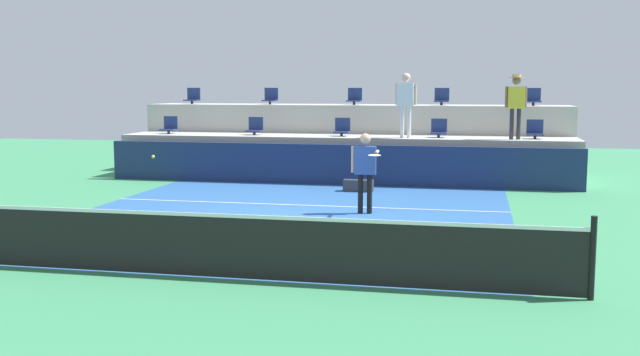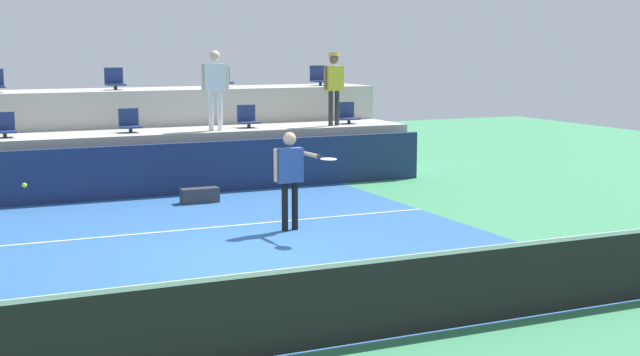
{
  "view_description": "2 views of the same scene",
  "coord_description": "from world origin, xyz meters",
  "px_view_note": "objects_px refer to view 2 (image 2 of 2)",
  "views": [
    {
      "loc": [
        3.75,
        -13.47,
        2.67
      ],
      "look_at": [
        1.12,
        -1.2,
        1.1
      ],
      "focal_mm": 41.19,
      "sensor_mm": 36.0,
      "label": 1
    },
    {
      "loc": [
        -4.09,
        -11.95,
        3.15
      ],
      "look_at": [
        1.11,
        -0.42,
        1.22
      ],
      "focal_mm": 49.08,
      "sensor_mm": 36.0,
      "label": 2
    }
  ],
  "objects_px": {
    "stadium_chair_lower_right": "(248,118)",
    "tennis_ball": "(24,185)",
    "stadium_chair_lower_left": "(4,127)",
    "spectator_in_grey": "(215,82)",
    "stadium_chair_upper_far_right": "(319,77)",
    "stadium_chair_lower_far_right": "(347,115)",
    "spectator_with_hat": "(334,81)",
    "stadium_chair_upper_center": "(115,81)",
    "stadium_chair_upper_right": "(222,79)",
    "tennis_player": "(291,171)",
    "stadium_chair_lower_center": "(130,122)",
    "equipment_bag": "(200,195)"
  },
  "relations": [
    {
      "from": "stadium_chair_upper_center",
      "to": "stadium_chair_upper_far_right",
      "type": "relative_size",
      "value": 1.0
    },
    {
      "from": "stadium_chair_lower_far_right",
      "to": "tennis_ball",
      "type": "distance_m",
      "value": 10.42
    },
    {
      "from": "stadium_chair_lower_left",
      "to": "stadium_chair_upper_right",
      "type": "distance_m",
      "value": 5.69
    },
    {
      "from": "stadium_chair_lower_far_right",
      "to": "stadium_chair_upper_center",
      "type": "bearing_deg",
      "value": 161.15
    },
    {
      "from": "stadium_chair_lower_center",
      "to": "stadium_chair_lower_right",
      "type": "height_order",
      "value": "same"
    },
    {
      "from": "stadium_chair_upper_center",
      "to": "tennis_ball",
      "type": "bearing_deg",
      "value": -109.56
    },
    {
      "from": "stadium_chair_upper_far_right",
      "to": "tennis_player",
      "type": "bearing_deg",
      "value": -117.49
    },
    {
      "from": "stadium_chair_lower_right",
      "to": "equipment_bag",
      "type": "xyz_separation_m",
      "value": [
        -1.88,
        -2.38,
        -1.31
      ]
    },
    {
      "from": "spectator_in_grey",
      "to": "stadium_chair_upper_far_right",
      "type": "bearing_deg",
      "value": 31.75
    },
    {
      "from": "stadium_chair_lower_right",
      "to": "stadium_chair_upper_right",
      "type": "xyz_separation_m",
      "value": [
        -0.02,
        1.8,
        0.85
      ]
    },
    {
      "from": "stadium_chair_lower_left",
      "to": "equipment_bag",
      "type": "xyz_separation_m",
      "value": [
        3.47,
        -2.38,
        -1.31
      ]
    },
    {
      "from": "stadium_chair_lower_left",
      "to": "stadium_chair_lower_center",
      "type": "distance_m",
      "value": 2.6
    },
    {
      "from": "stadium_chair_lower_center",
      "to": "stadium_chair_lower_right",
      "type": "bearing_deg",
      "value": 0.0
    },
    {
      "from": "stadium_chair_lower_center",
      "to": "spectator_with_hat",
      "type": "bearing_deg",
      "value": -4.59
    },
    {
      "from": "spectator_in_grey",
      "to": "tennis_ball",
      "type": "distance_m",
      "value": 7.75
    },
    {
      "from": "stadium_chair_lower_left",
      "to": "stadium_chair_upper_far_right",
      "type": "distance_m",
      "value": 8.23
    },
    {
      "from": "spectator_with_hat",
      "to": "tennis_ball",
      "type": "height_order",
      "value": "spectator_with_hat"
    },
    {
      "from": "spectator_with_hat",
      "to": "stadium_chair_lower_right",
      "type": "bearing_deg",
      "value": 169.33
    },
    {
      "from": "stadium_chair_lower_center",
      "to": "stadium_chair_upper_far_right",
      "type": "height_order",
      "value": "stadium_chair_upper_far_right"
    },
    {
      "from": "stadium_chair_lower_right",
      "to": "stadium_chair_upper_right",
      "type": "relative_size",
      "value": 1.0
    },
    {
      "from": "stadium_chair_lower_far_right",
      "to": "equipment_bag",
      "type": "height_order",
      "value": "stadium_chair_lower_far_right"
    },
    {
      "from": "stadium_chair_lower_left",
      "to": "tennis_player",
      "type": "bearing_deg",
      "value": -53.66
    },
    {
      "from": "stadium_chair_lower_center",
      "to": "tennis_player",
      "type": "relative_size",
      "value": 0.31
    },
    {
      "from": "stadium_chair_lower_center",
      "to": "tennis_ball",
      "type": "height_order",
      "value": "stadium_chair_lower_center"
    },
    {
      "from": "tennis_player",
      "to": "spectator_with_hat",
      "type": "xyz_separation_m",
      "value": [
        3.26,
        5.23,
        1.28
      ]
    },
    {
      "from": "stadium_chair_lower_center",
      "to": "stadium_chair_upper_center",
      "type": "distance_m",
      "value": 1.99
    },
    {
      "from": "stadium_chair_lower_left",
      "to": "stadium_chair_lower_far_right",
      "type": "xyz_separation_m",
      "value": [
        7.93,
        0.0,
        0.0
      ]
    },
    {
      "from": "stadium_chair_upper_center",
      "to": "stadium_chair_upper_far_right",
      "type": "bearing_deg",
      "value": 0.0
    },
    {
      "from": "stadium_chair_lower_center",
      "to": "spectator_with_hat",
      "type": "relative_size",
      "value": 0.3
    },
    {
      "from": "stadium_chair_lower_right",
      "to": "stadium_chair_upper_far_right",
      "type": "distance_m",
      "value": 3.3
    },
    {
      "from": "tennis_ball",
      "to": "spectator_with_hat",
      "type": "bearing_deg",
      "value": 38.32
    },
    {
      "from": "stadium_chair_lower_left",
      "to": "spectator_in_grey",
      "type": "height_order",
      "value": "spectator_in_grey"
    },
    {
      "from": "stadium_chair_upper_far_right",
      "to": "tennis_ball",
      "type": "height_order",
      "value": "stadium_chair_upper_far_right"
    },
    {
      "from": "stadium_chair_lower_far_right",
      "to": "spectator_with_hat",
      "type": "height_order",
      "value": "spectator_with_hat"
    },
    {
      "from": "stadium_chair_upper_center",
      "to": "tennis_ball",
      "type": "xyz_separation_m",
      "value": [
        -2.92,
        -8.23,
        -1.12
      ]
    },
    {
      "from": "stadium_chair_upper_center",
      "to": "spectator_in_grey",
      "type": "xyz_separation_m",
      "value": [
        1.79,
        -2.18,
        0.02
      ]
    },
    {
      "from": "stadium_chair_lower_center",
      "to": "stadium_chair_lower_right",
      "type": "xyz_separation_m",
      "value": [
        2.75,
        0.0,
        0.0
      ]
    },
    {
      "from": "tennis_ball",
      "to": "stadium_chair_lower_left",
      "type": "bearing_deg",
      "value": 87.67
    },
    {
      "from": "stadium_chair_lower_right",
      "to": "tennis_ball",
      "type": "height_order",
      "value": "stadium_chair_lower_right"
    },
    {
      "from": "stadium_chair_lower_far_right",
      "to": "tennis_player",
      "type": "xyz_separation_m",
      "value": [
        -3.81,
        -5.61,
        -0.43
      ]
    },
    {
      "from": "stadium_chair_upper_center",
      "to": "spectator_with_hat",
      "type": "bearing_deg",
      "value": -24.81
    },
    {
      "from": "stadium_chair_upper_right",
      "to": "stadium_chair_upper_far_right",
      "type": "height_order",
      "value": "same"
    },
    {
      "from": "spectator_in_grey",
      "to": "equipment_bag",
      "type": "xyz_separation_m",
      "value": [
        -0.99,
        -1.99,
        -2.19
      ]
    },
    {
      "from": "stadium_chair_lower_right",
      "to": "stadium_chair_lower_far_right",
      "type": "distance_m",
      "value": 2.58
    },
    {
      "from": "stadium_chair_upper_center",
      "to": "stadium_chair_upper_right",
      "type": "bearing_deg",
      "value": 0.0
    },
    {
      "from": "stadium_chair_upper_far_right",
      "to": "spectator_with_hat",
      "type": "distance_m",
      "value": 2.26
    },
    {
      "from": "stadium_chair_lower_far_right",
      "to": "equipment_bag",
      "type": "bearing_deg",
      "value": -151.99
    },
    {
      "from": "stadium_chair_lower_center",
      "to": "equipment_bag",
      "type": "xyz_separation_m",
      "value": [
        0.86,
        -2.38,
        -1.31
      ]
    },
    {
      "from": "stadium_chair_upper_far_right",
      "to": "equipment_bag",
      "type": "bearing_deg",
      "value": -137.25
    },
    {
      "from": "stadium_chair_upper_center",
      "to": "equipment_bag",
      "type": "bearing_deg",
      "value": -79.11
    }
  ]
}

